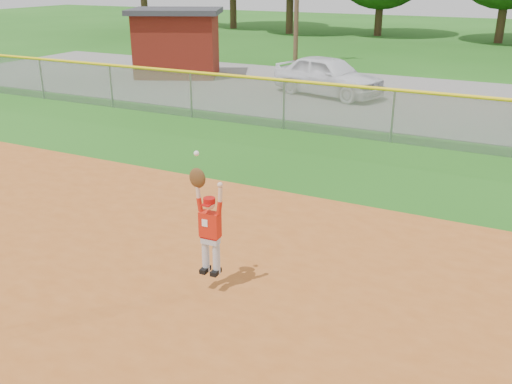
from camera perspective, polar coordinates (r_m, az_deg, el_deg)
ground at (r=8.12m, az=-4.61°, el=-13.00°), size 120.00×120.00×0.00m
parking_strip at (r=22.45m, az=17.06°, el=8.64°), size 44.00×10.00×0.03m
car_white_a at (r=22.58m, az=7.23°, el=11.47°), size 4.78×2.95×1.52m
utility_shed at (r=27.00m, az=-7.92°, el=14.61°), size 4.92×4.48×3.00m
outfield_fence at (r=16.51m, az=13.54°, el=7.79°), size 40.06×0.10×1.55m
ballplayer at (r=8.33m, az=-4.80°, el=-3.09°), size 0.54×0.23×1.88m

